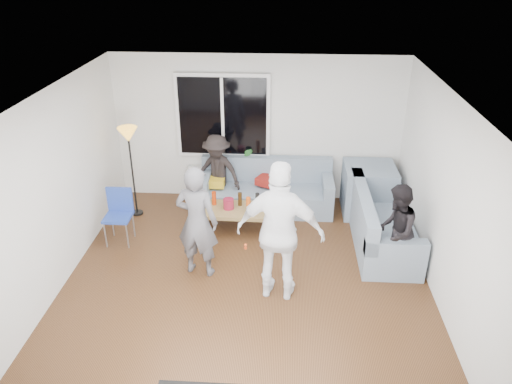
# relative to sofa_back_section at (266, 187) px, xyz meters

# --- Properties ---
(floor) EXTENTS (5.00, 5.50, 0.04)m
(floor) POSITION_rel_sofa_back_section_xyz_m (-0.17, -2.27, -0.45)
(floor) COLOR #56351C
(floor) RESTS_ON ground
(ceiling) EXTENTS (5.00, 5.50, 0.04)m
(ceiling) POSITION_rel_sofa_back_section_xyz_m (-0.17, -2.27, 2.20)
(ceiling) COLOR white
(ceiling) RESTS_ON ground
(wall_back) EXTENTS (5.00, 0.04, 2.60)m
(wall_back) POSITION_rel_sofa_back_section_xyz_m (-0.17, 0.50, 0.88)
(wall_back) COLOR silver
(wall_back) RESTS_ON ground
(wall_front) EXTENTS (5.00, 0.04, 2.60)m
(wall_front) POSITION_rel_sofa_back_section_xyz_m (-0.17, -5.04, 0.88)
(wall_front) COLOR silver
(wall_front) RESTS_ON ground
(wall_left) EXTENTS (0.04, 5.50, 2.60)m
(wall_left) POSITION_rel_sofa_back_section_xyz_m (-2.69, -2.27, 0.88)
(wall_left) COLOR silver
(wall_left) RESTS_ON ground
(wall_right) EXTENTS (0.04, 5.50, 2.60)m
(wall_right) POSITION_rel_sofa_back_section_xyz_m (2.35, -2.27, 0.88)
(wall_right) COLOR silver
(wall_right) RESTS_ON ground
(window_frame) EXTENTS (1.62, 0.06, 1.47)m
(window_frame) POSITION_rel_sofa_back_section_xyz_m (-0.77, 0.42, 1.12)
(window_frame) COLOR white
(window_frame) RESTS_ON wall_back
(window_glass) EXTENTS (1.50, 0.02, 1.35)m
(window_glass) POSITION_rel_sofa_back_section_xyz_m (-0.77, 0.38, 1.12)
(window_glass) COLOR black
(window_glass) RESTS_ON window_frame
(window_mullion) EXTENTS (0.05, 0.03, 1.35)m
(window_mullion) POSITION_rel_sofa_back_section_xyz_m (-0.77, 0.37, 1.12)
(window_mullion) COLOR white
(window_mullion) RESTS_ON window_frame
(radiator) EXTENTS (1.30, 0.12, 0.62)m
(radiator) POSITION_rel_sofa_back_section_xyz_m (-0.77, 0.38, -0.11)
(radiator) COLOR silver
(radiator) RESTS_ON floor
(potted_plant) EXTENTS (0.21, 0.17, 0.38)m
(potted_plant) POSITION_rel_sofa_back_section_xyz_m (-0.36, 0.35, 0.38)
(potted_plant) COLOR #2B6B2A
(potted_plant) RESTS_ON radiator
(vase) EXTENTS (0.20, 0.20, 0.17)m
(vase) POSITION_rel_sofa_back_section_xyz_m (-1.05, 0.35, 0.28)
(vase) COLOR silver
(vase) RESTS_ON radiator
(sofa_back_section) EXTENTS (2.30, 0.85, 0.85)m
(sofa_back_section) POSITION_rel_sofa_back_section_xyz_m (0.00, 0.00, 0.00)
(sofa_back_section) COLOR slate
(sofa_back_section) RESTS_ON floor
(sofa_right_section) EXTENTS (2.00, 0.85, 0.85)m
(sofa_right_section) POSITION_rel_sofa_back_section_xyz_m (1.85, -1.05, 0.00)
(sofa_right_section) COLOR slate
(sofa_right_section) RESTS_ON floor
(sofa_corner) EXTENTS (0.85, 0.85, 0.85)m
(sofa_corner) POSITION_rel_sofa_back_section_xyz_m (1.76, 0.00, 0.00)
(sofa_corner) COLOR slate
(sofa_corner) RESTS_ON floor
(cushion_yellow) EXTENTS (0.38, 0.32, 0.14)m
(cushion_yellow) POSITION_rel_sofa_back_section_xyz_m (-0.91, -0.02, 0.09)
(cushion_yellow) COLOR gold
(cushion_yellow) RESTS_ON sofa_back_section
(cushion_red) EXTENTS (0.46, 0.43, 0.13)m
(cushion_red) POSITION_rel_sofa_back_section_xyz_m (0.03, 0.06, 0.09)
(cushion_red) COLOR maroon
(cushion_red) RESTS_ON sofa_back_section
(coffee_table) EXTENTS (1.11, 0.61, 0.40)m
(coffee_table) POSITION_rel_sofa_back_section_xyz_m (-0.48, -0.78, -0.22)
(coffee_table) COLOR olive
(coffee_table) RESTS_ON floor
(pitcher) EXTENTS (0.17, 0.17, 0.17)m
(pitcher) POSITION_rel_sofa_back_section_xyz_m (-0.56, -0.78, 0.06)
(pitcher) COLOR maroon
(pitcher) RESTS_ON coffee_table
(side_chair) EXTENTS (0.40, 0.40, 0.86)m
(side_chair) POSITION_rel_sofa_back_section_xyz_m (-2.22, -1.24, 0.01)
(side_chair) COLOR #24409E
(side_chair) RESTS_ON floor
(floor_lamp) EXTENTS (0.32, 0.32, 1.56)m
(floor_lamp) POSITION_rel_sofa_back_section_xyz_m (-2.22, -0.33, 0.36)
(floor_lamp) COLOR gold
(floor_lamp) RESTS_ON floor
(player_left) EXTENTS (0.66, 0.51, 1.63)m
(player_left) POSITION_rel_sofa_back_section_xyz_m (-0.85, -1.95, 0.39)
(player_left) COLOR #545359
(player_left) RESTS_ON floor
(player_right) EXTENTS (1.18, 0.63, 1.91)m
(player_right) POSITION_rel_sofa_back_section_xyz_m (0.28, -2.40, 0.53)
(player_right) COLOR white
(player_right) RESTS_ON floor
(spectator_right) EXTENTS (0.67, 0.77, 1.36)m
(spectator_right) POSITION_rel_sofa_back_section_xyz_m (1.85, -1.80, 0.25)
(spectator_right) COLOR black
(spectator_right) RESTS_ON floor
(spectator_back) EXTENTS (0.98, 0.76, 1.34)m
(spectator_back) POSITION_rel_sofa_back_section_xyz_m (-0.85, 0.03, 0.24)
(spectator_back) COLOR black
(spectator_back) RESTS_ON floor
(bottle_e) EXTENTS (0.07, 0.07, 0.21)m
(bottle_e) POSITION_rel_sofa_back_section_xyz_m (-0.11, -0.64, 0.08)
(bottle_e) COLOR black
(bottle_e) RESTS_ON coffee_table
(bottle_a) EXTENTS (0.07, 0.07, 0.22)m
(bottle_a) POSITION_rel_sofa_back_section_xyz_m (-0.81, -0.66, 0.09)
(bottle_a) COLOR #BE320B
(bottle_a) RESTS_ON coffee_table
(bottle_c) EXTENTS (0.07, 0.07, 0.23)m
(bottle_c) POSITION_rel_sofa_back_section_xyz_m (-0.39, -0.66, 0.09)
(bottle_c) COLOR #301E0A
(bottle_c) RESTS_ON coffee_table
(bottle_d) EXTENTS (0.07, 0.07, 0.27)m
(bottle_d) POSITION_rel_sofa_back_section_xyz_m (-0.24, -0.90, 0.11)
(bottle_d) COLOR #E05513
(bottle_d) RESTS_ON coffee_table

